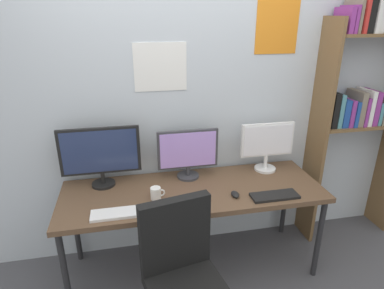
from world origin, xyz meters
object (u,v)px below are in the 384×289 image
object	(u,v)px
bookshelf	(360,98)
computer_mouse	(235,194)
keyboard_right	(275,196)
monitor_right	(267,144)
desk	(193,195)
keyboard_left	(118,213)
monitor_center	(188,152)
monitor_left	(100,154)
coffee_mug	(156,193)

from	to	relation	value
bookshelf	computer_mouse	distance (m)	1.40
keyboard_right	computer_mouse	size ratio (longest dim) A/B	3.65
monitor_right	computer_mouse	distance (m)	0.59
desk	keyboard_left	size ratio (longest dim) A/B	5.47
keyboard_left	monitor_right	bearing A→B (deg)	19.72
monitor_center	computer_mouse	xyz separation A→B (m)	(0.28, -0.37, -0.20)
desk	monitor_center	bearing A→B (deg)	90.00
computer_mouse	keyboard_left	bearing A→B (deg)	-175.32
monitor_left	coffee_mug	world-z (taller)	monitor_left
monitor_center	monitor_right	bearing A→B (deg)	-0.01
keyboard_left	bookshelf	bearing A→B (deg)	12.62
monitor_left	coffee_mug	bearing A→B (deg)	-37.21
keyboard_left	computer_mouse	size ratio (longest dim) A/B	3.79
monitor_center	monitor_left	bearing A→B (deg)	179.99
desk	bookshelf	distance (m)	1.64
bookshelf	monitor_center	size ratio (longest dim) A/B	4.40
monitor_center	coffee_mug	size ratio (longest dim) A/B	4.60
monitor_left	monitor_center	size ratio (longest dim) A/B	1.23
bookshelf	keyboard_right	bearing A→B (deg)	-153.84
coffee_mug	monitor_right	bearing A→B (deg)	16.75
desk	keyboard_right	world-z (taller)	keyboard_right
monitor_right	computer_mouse	world-z (taller)	monitor_right
desk	monitor_right	size ratio (longest dim) A/B	4.37
keyboard_right	bookshelf	bearing A→B (deg)	26.16
desk	monitor_center	size ratio (longest dim) A/B	4.08
monitor_left	bookshelf	bearing A→B (deg)	0.48
monitor_left	monitor_center	xyz separation A→B (m)	(0.67, -0.00, -0.05)
desk	bookshelf	xyz separation A→B (m)	(1.50, 0.23, 0.63)
desk	monitor_left	distance (m)	0.77
monitor_left	computer_mouse	distance (m)	1.05
bookshelf	monitor_right	world-z (taller)	bookshelf
keyboard_right	computer_mouse	world-z (taller)	computer_mouse
monitor_center	computer_mouse	size ratio (longest dim) A/B	5.08
computer_mouse	coffee_mug	world-z (taller)	coffee_mug
desk	computer_mouse	bearing A→B (deg)	-29.91
monitor_center	computer_mouse	world-z (taller)	monitor_center
monitor_left	computer_mouse	world-z (taller)	monitor_left
desk	monitor_left	xyz separation A→B (m)	(-0.67, 0.21, 0.32)
monitor_center	keyboard_right	xyz separation A→B (m)	(0.56, -0.44, -0.21)
desk	computer_mouse	xyz separation A→B (m)	(0.28, -0.16, 0.07)
monitor_right	keyboard_right	world-z (taller)	monitor_right
keyboard_left	coffee_mug	size ratio (longest dim) A/B	3.43
desk	monitor_left	size ratio (longest dim) A/B	3.32
desk	coffee_mug	distance (m)	0.32
desk	monitor_left	bearing A→B (deg)	162.51
monitor_left	monitor_right	world-z (taller)	monitor_left
monitor_left	keyboard_left	distance (m)	0.52
computer_mouse	coffee_mug	xyz separation A→B (m)	(-0.57, 0.08, 0.03)
desk	keyboard_left	world-z (taller)	keyboard_left
coffee_mug	keyboard_right	bearing A→B (deg)	-10.11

